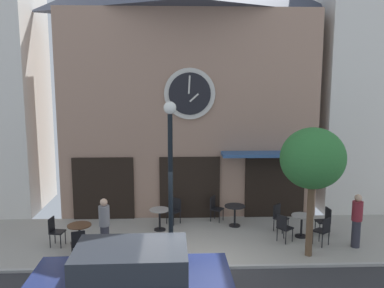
% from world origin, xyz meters
% --- Properties ---
extents(clock_building, '(9.49, 4.36, 10.08)m').
position_xyz_m(clock_building, '(0.20, 5.72, 5.24)').
color(clock_building, '#9E7A66').
rests_on(clock_building, ground_plane).
extents(street_lamp, '(0.36, 0.36, 4.50)m').
position_xyz_m(street_lamp, '(-0.46, 0.99, 2.28)').
color(street_lamp, black).
rests_on(street_lamp, ground_plane).
extents(street_tree, '(1.85, 1.66, 3.77)m').
position_xyz_m(street_tree, '(3.56, 0.77, 2.87)').
color(street_tree, brown).
rests_on(street_tree, ground_plane).
extents(cafe_table_near_door, '(0.72, 0.72, 0.76)m').
position_xyz_m(cafe_table_near_door, '(-3.23, 1.49, 0.54)').
color(cafe_table_near_door, black).
rests_on(cafe_table_near_door, ground_plane).
extents(cafe_table_rightmost, '(0.69, 0.69, 0.73)m').
position_xyz_m(cafe_table_rightmost, '(-0.87, 2.98, 0.51)').
color(cafe_table_rightmost, black).
rests_on(cafe_table_rightmost, ground_plane).
extents(cafe_table_center_left, '(0.72, 0.72, 0.74)m').
position_xyz_m(cafe_table_center_left, '(1.74, 3.26, 0.53)').
color(cafe_table_center_left, black).
rests_on(cafe_table_center_left, ground_plane).
extents(cafe_table_near_curb, '(0.67, 0.67, 0.73)m').
position_xyz_m(cafe_table_near_curb, '(3.78, 2.19, 0.50)').
color(cafe_table_near_curb, black).
rests_on(cafe_table_near_curb, ground_plane).
extents(cafe_chair_corner, '(0.57, 0.57, 0.90)m').
position_xyz_m(cafe_chair_corner, '(-0.35, 3.65, 0.53)').
color(cafe_chair_corner, black).
rests_on(cafe_chair_corner, ground_plane).
extents(cafe_chair_outer, '(0.56, 0.56, 0.90)m').
position_xyz_m(cafe_chair_outer, '(4.24, 1.45, 0.53)').
color(cafe_chair_outer, black).
rests_on(cafe_chair_outer, ground_plane).
extents(cafe_chair_near_tree, '(0.56, 0.56, 0.90)m').
position_xyz_m(cafe_chair_near_tree, '(3.07, 1.77, 0.53)').
color(cafe_chair_near_tree, black).
rests_on(cafe_chair_near_tree, ground_plane).
extents(cafe_chair_right_end, '(0.46, 0.46, 0.90)m').
position_xyz_m(cafe_chair_right_end, '(-4.05, 1.76, 0.53)').
color(cafe_chair_right_end, black).
rests_on(cafe_chair_right_end, ground_plane).
extents(cafe_chair_near_lamp, '(0.50, 0.50, 0.90)m').
position_xyz_m(cafe_chair_near_lamp, '(-3.09, 0.70, 0.53)').
color(cafe_chair_near_lamp, black).
rests_on(cafe_chair_near_lamp, ground_plane).
extents(cafe_chair_under_awning, '(0.55, 0.55, 0.90)m').
position_xyz_m(cafe_chair_under_awning, '(1.10, 3.84, 0.53)').
color(cafe_chair_under_awning, black).
rests_on(cafe_chair_under_awning, ground_plane).
extents(cafe_chair_left_end, '(0.56, 0.56, 0.90)m').
position_xyz_m(cafe_chair_left_end, '(3.19, 2.76, 0.53)').
color(cafe_chair_left_end, black).
rests_on(cafe_chair_left_end, ground_plane).
extents(cafe_chair_facing_wall, '(0.43, 0.43, 0.90)m').
position_xyz_m(cafe_chair_facing_wall, '(4.62, 2.36, 0.53)').
color(cafe_chair_facing_wall, black).
rests_on(cafe_chair_facing_wall, ground_plane).
extents(pedestrian_grey, '(0.45, 0.45, 1.67)m').
position_xyz_m(pedestrian_grey, '(-2.41, 1.16, 0.86)').
color(pedestrian_grey, '#2D2D38').
rests_on(pedestrian_grey, ground_plane).
extents(pedestrian_maroon, '(0.44, 0.44, 1.67)m').
position_xyz_m(pedestrian_maroon, '(5.19, 1.30, 0.86)').
color(pedestrian_maroon, '#2D2D38').
rests_on(pedestrian_maroon, ground_plane).
extents(parked_car_navy, '(4.32, 2.06, 1.55)m').
position_xyz_m(parked_car_navy, '(-1.28, -2.07, 0.76)').
color(parked_car_navy, navy).
rests_on(parked_car_navy, ground_plane).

